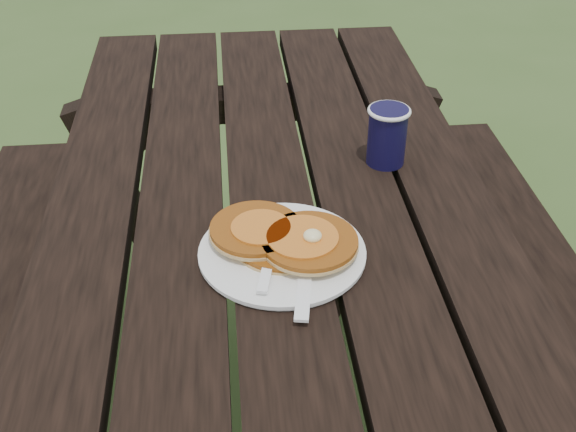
{
  "coord_description": "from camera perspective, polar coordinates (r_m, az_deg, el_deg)",
  "views": [
    {
      "loc": [
        -0.07,
        -0.88,
        1.43
      ],
      "look_at": [
        0.02,
        0.0,
        0.8
      ],
      "focal_mm": 45.0,
      "sensor_mm": 36.0,
      "label": 1
    }
  ],
  "objects": [
    {
      "name": "picnic_table",
      "position": [
        1.38,
        -0.72,
        -14.89
      ],
      "size": [
        1.36,
        1.8,
        0.75
      ],
      "color": "black",
      "rests_on": "ground"
    },
    {
      "name": "plate",
      "position": [
        1.09,
        -0.47,
        -2.95
      ],
      "size": [
        0.32,
        0.32,
        0.01
      ],
      "primitive_type": "cylinder",
      "rotation": [
        0.0,
        0.0,
        -0.38
      ],
      "color": "white",
      "rests_on": "picnic_table"
    },
    {
      "name": "fork",
      "position": [
        1.05,
        -1.64,
        -4.09
      ],
      "size": [
        0.07,
        0.16,
        0.01
      ],
      "primitive_type": null,
      "rotation": [
        0.0,
        0.0,
        -0.21
      ],
      "color": "white",
      "rests_on": "plate"
    },
    {
      "name": "knife",
      "position": [
        1.04,
        1.34,
        -4.89
      ],
      "size": [
        0.05,
        0.18,
        0.0
      ],
      "primitive_type": "cube",
      "rotation": [
        0.0,
        0.0,
        -0.17
      ],
      "color": "white",
      "rests_on": "plate"
    },
    {
      "name": "pancake_stack",
      "position": [
        1.09,
        -0.32,
        -1.72
      ],
      "size": [
        0.22,
        0.18,
        0.04
      ],
      "rotation": [
        0.0,
        0.0,
        -0.19
      ],
      "color": "#8E4810",
      "rests_on": "plate"
    },
    {
      "name": "coffee_cup",
      "position": [
        1.3,
        7.86,
        6.55
      ],
      "size": [
        0.08,
        0.08,
        0.11
      ],
      "rotation": [
        0.0,
        0.0,
        0.34
      ],
      "color": "black",
      "rests_on": "picnic_table"
    }
  ]
}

